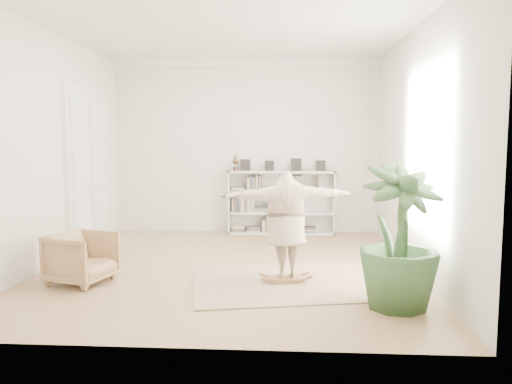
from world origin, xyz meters
TOP-DOWN VIEW (x-y plane):
  - floor at (0.00, 0.00)m, footprint 6.00×6.00m
  - room_shell at (0.00, 2.94)m, footprint 6.00×6.00m
  - doors at (-2.70, 1.30)m, footprint 0.09×1.78m
  - bookshelf at (0.74, 2.82)m, footprint 2.20×0.35m
  - armchair at (-1.90, -0.97)m, footprint 0.95×0.93m
  - rug at (0.86, -0.78)m, footprint 2.84×2.45m
  - rocker_board at (0.86, -0.78)m, footprint 0.52×0.37m
  - person at (0.86, -0.78)m, footprint 1.84×0.82m
  - houseplant at (2.15, -1.73)m, footprint 1.21×1.21m

SIDE VIEW (x-z plane):
  - floor at x=0.00m, z-range 0.00..0.00m
  - rug at x=0.86m, z-range 0.00..0.02m
  - rocker_board at x=0.86m, z-range 0.01..0.11m
  - armchair at x=-1.90m, z-range 0.00..0.69m
  - bookshelf at x=0.74m, z-range -0.18..1.46m
  - houseplant at x=2.15m, z-range 0.00..1.67m
  - person at x=0.86m, z-range 0.12..1.57m
  - doors at x=-2.70m, z-range -0.06..2.86m
  - room_shell at x=0.00m, z-range 0.51..6.51m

